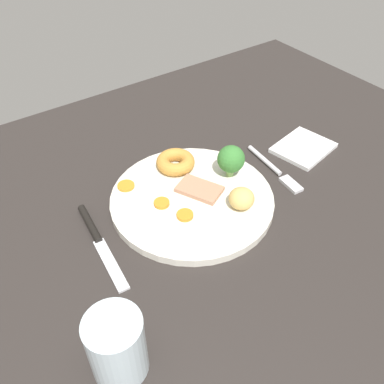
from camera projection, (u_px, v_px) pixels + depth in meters
The scene contains 13 objects.
dining_table at pixel (192, 204), 73.45cm from camera, with size 120.00×84.00×3.60cm, color #2B2623.
dinner_plate at pixel (192, 199), 70.63cm from camera, with size 27.55×27.55×1.40cm, color silver.
meat_slice_main at pixel (199, 189), 70.92cm from camera, with size 7.38×4.58×0.80cm, color tan.
yorkshire_pudding at pixel (176, 162), 75.24cm from camera, with size 6.99×6.99×2.38cm, color #C68938.
roast_potato_left at pixel (242, 199), 67.19cm from camera, with size 4.23×4.20×3.51cm, color #D8B260.
carrot_coin_front at pixel (163, 205), 68.22cm from camera, with size 2.60×2.60×0.60cm, color orange.
carrot_coin_back at pixel (126, 186), 71.88cm from camera, with size 2.95×2.95×0.42cm, color orange.
carrot_coin_side at pixel (185, 215), 66.45cm from camera, with size 2.69×2.69×0.59cm, color orange.
broccoli_floret at pixel (231, 159), 72.06cm from camera, with size 4.84×4.84×5.98cm.
fork at pixel (274, 169), 77.25cm from camera, with size 2.95×15.32×0.90cm.
knife at pixel (97, 238), 64.51cm from camera, with size 3.29×18.55×1.20cm.
water_glass at pixel (117, 346), 46.82cm from camera, with size 6.68×6.68×9.27cm, color silver.
folded_napkin at pixel (303, 148), 82.22cm from camera, with size 11.00×9.00×0.80cm, color white.
Camera 1 is at (30.70, 43.53, 52.41)cm, focal length 39.06 mm.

